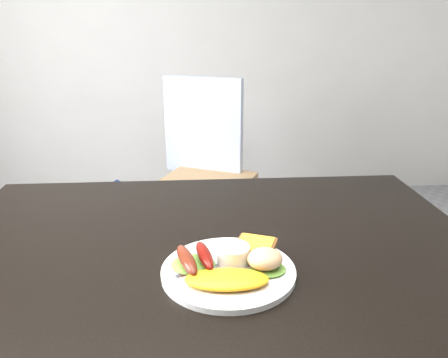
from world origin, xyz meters
name	(u,v)px	position (x,y,z in m)	size (l,w,h in m)	color
room_back_panel	(196,0)	(0.00, 2.25, 1.35)	(4.00, 0.04, 2.70)	silver
dining_table	(211,248)	(0.00, 0.00, 0.73)	(1.20, 0.80, 0.04)	black
dining_chair	(205,185)	(0.02, 1.16, 0.45)	(0.42, 0.42, 0.05)	#A67F52
person	(146,122)	(-0.22, 0.82, 0.84)	(0.61, 0.41, 1.69)	navy
plate	(228,271)	(0.03, -0.14, 0.76)	(0.26, 0.26, 0.01)	white
lettuce_left	(193,264)	(-0.04, -0.13, 0.77)	(0.09, 0.08, 0.01)	#599D23
lettuce_right	(268,269)	(0.10, -0.16, 0.77)	(0.07, 0.06, 0.01)	#568F2D
omelette	(227,279)	(0.02, -0.20, 0.77)	(0.15, 0.07, 0.02)	#FF9F25
sausage_a	(187,260)	(-0.05, -0.14, 0.78)	(0.03, 0.11, 0.03)	maroon
sausage_b	(204,255)	(-0.02, -0.13, 0.78)	(0.03, 0.11, 0.03)	#641005
ramekin	(233,255)	(0.04, -0.12, 0.78)	(0.06, 0.06, 0.04)	white
toast_a	(238,252)	(0.05, -0.09, 0.77)	(0.07, 0.07, 0.01)	brown
toast_b	(255,247)	(0.09, -0.10, 0.78)	(0.08, 0.08, 0.01)	brown
potato_salad	(265,259)	(0.10, -0.15, 0.79)	(0.07, 0.06, 0.04)	beige
fork	(213,268)	(0.00, -0.14, 0.76)	(0.15, 0.01, 0.00)	#ADAFB7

